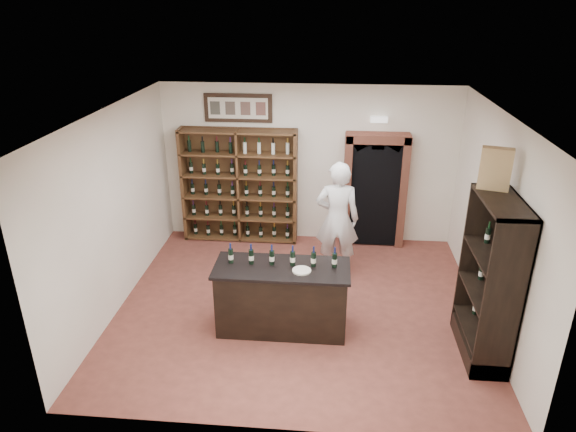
% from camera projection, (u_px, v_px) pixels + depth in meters
% --- Properties ---
extents(floor, '(5.50, 5.50, 0.00)m').
position_uv_depth(floor, '(299.00, 305.00, 7.99)').
color(floor, brown).
rests_on(floor, ground).
extents(ceiling, '(5.50, 5.50, 0.00)m').
position_uv_depth(ceiling, '(301.00, 113.00, 6.80)').
color(ceiling, white).
rests_on(ceiling, wall_back).
extents(wall_back, '(5.50, 0.04, 3.00)m').
position_uv_depth(wall_back, '(309.00, 165.00, 9.68)').
color(wall_back, white).
rests_on(wall_back, ground).
extents(wall_left, '(0.04, 5.00, 3.00)m').
position_uv_depth(wall_left, '(115.00, 210.00, 7.62)').
color(wall_left, white).
rests_on(wall_left, ground).
extents(wall_right, '(0.04, 5.00, 3.00)m').
position_uv_depth(wall_right, '(496.00, 224.00, 7.17)').
color(wall_right, white).
rests_on(wall_right, ground).
extents(wine_shelf, '(2.20, 0.38, 2.20)m').
position_uv_depth(wine_shelf, '(240.00, 185.00, 9.79)').
color(wine_shelf, '#523A1C').
rests_on(wine_shelf, ground).
extents(framed_picture, '(1.25, 0.04, 0.52)m').
position_uv_depth(framed_picture, '(238.00, 108.00, 9.34)').
color(framed_picture, black).
rests_on(framed_picture, wall_back).
extents(arched_doorway, '(1.17, 0.35, 2.17)m').
position_uv_depth(arched_doorway, '(375.00, 188.00, 9.56)').
color(arched_doorway, black).
rests_on(arched_doorway, ground).
extents(emergency_light, '(0.30, 0.10, 0.10)m').
position_uv_depth(emergency_light, '(379.00, 120.00, 9.15)').
color(emergency_light, white).
rests_on(emergency_light, wall_back).
extents(tasting_counter, '(1.88, 0.78, 1.00)m').
position_uv_depth(tasting_counter, '(282.00, 298.00, 7.26)').
color(tasting_counter, black).
rests_on(tasting_counter, ground).
extents(counter_bottle_0, '(0.07, 0.07, 0.30)m').
position_uv_depth(counter_bottle_0, '(231.00, 256.00, 7.13)').
color(counter_bottle_0, black).
rests_on(counter_bottle_0, tasting_counter).
extents(counter_bottle_1, '(0.07, 0.07, 0.30)m').
position_uv_depth(counter_bottle_1, '(251.00, 257.00, 7.11)').
color(counter_bottle_1, black).
rests_on(counter_bottle_1, tasting_counter).
extents(counter_bottle_2, '(0.07, 0.07, 0.30)m').
position_uv_depth(counter_bottle_2, '(272.00, 257.00, 7.08)').
color(counter_bottle_2, black).
rests_on(counter_bottle_2, tasting_counter).
extents(counter_bottle_3, '(0.07, 0.07, 0.30)m').
position_uv_depth(counter_bottle_3, '(293.00, 258.00, 7.06)').
color(counter_bottle_3, black).
rests_on(counter_bottle_3, tasting_counter).
extents(counter_bottle_4, '(0.07, 0.07, 0.30)m').
position_uv_depth(counter_bottle_4, '(313.00, 259.00, 7.04)').
color(counter_bottle_4, black).
rests_on(counter_bottle_4, tasting_counter).
extents(counter_bottle_5, '(0.07, 0.07, 0.30)m').
position_uv_depth(counter_bottle_5, '(335.00, 260.00, 7.01)').
color(counter_bottle_5, black).
rests_on(counter_bottle_5, tasting_counter).
extents(side_cabinet, '(0.48, 1.20, 2.20)m').
position_uv_depth(side_cabinet, '(488.00, 304.00, 6.66)').
color(side_cabinet, black).
rests_on(side_cabinet, ground).
extents(shopkeeper, '(0.73, 0.48, 2.00)m').
position_uv_depth(shopkeeper, '(337.00, 219.00, 8.57)').
color(shopkeeper, silver).
rests_on(shopkeeper, ground).
extents(plate, '(0.26, 0.26, 0.02)m').
position_uv_depth(plate, '(302.00, 271.00, 6.94)').
color(plate, beige).
rests_on(plate, tasting_counter).
extents(wine_crate, '(0.41, 0.26, 0.53)m').
position_uv_depth(wine_crate, '(495.00, 169.00, 6.34)').
color(wine_crate, tan).
rests_on(wine_crate, side_cabinet).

